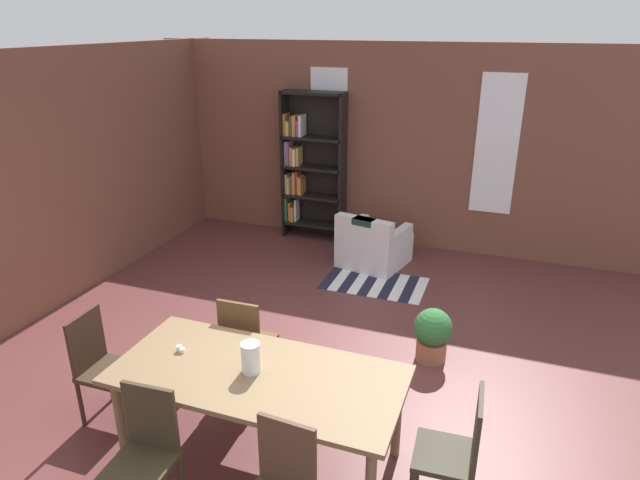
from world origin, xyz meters
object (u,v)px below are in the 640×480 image
dining_chair_head_right (457,450)px  vase_on_table (251,358)px  dining_chair_far_left (246,341)px  dining_chair_head_left (101,364)px  dining_chair_near_left (145,452)px  bookshelf_tall (308,166)px  dining_table (258,382)px  potted_plant_by_shelf (432,333)px  armchair_white (373,246)px

dining_chair_head_right → vase_on_table: bearing=-179.8°
dining_chair_head_right → dining_chair_far_left: size_ratio=1.00×
dining_chair_far_left → dining_chair_head_left: size_ratio=1.00×
dining_chair_near_left → bookshelf_tall: bearing=99.4°
dining_chair_head_right → dining_chair_near_left: bearing=-159.5°
dining_chair_far_left → bookshelf_tall: size_ratio=0.43×
dining_chair_head_right → dining_chair_far_left: same height
dining_table → dining_chair_head_right: dining_chair_head_right is taller
dining_chair_near_left → potted_plant_by_shelf: (1.48, 2.48, -0.22)m
dining_chair_head_right → dining_chair_far_left: bearing=159.7°
vase_on_table → dining_chair_far_left: vase_on_table is taller
potted_plant_by_shelf → dining_chair_far_left: bearing=-144.1°
potted_plant_by_shelf → dining_table: bearing=-119.4°
dining_table → vase_on_table: 0.20m
dining_chair_far_left → potted_plant_by_shelf: 1.83m
dining_table → dining_chair_far_left: bearing=123.7°
dining_chair_head_left → dining_chair_head_right: bearing=0.1°
vase_on_table → dining_chair_near_left: 0.91m
bookshelf_tall → dining_chair_head_right: bearing=-58.3°
dining_chair_head_left → bookshelf_tall: size_ratio=0.43×
vase_on_table → armchair_white: 3.82m
dining_chair_far_left → armchair_white: 3.09m
armchair_white → dining_table: bearing=-87.9°
dining_chair_near_left → dining_chair_head_left: bearing=143.3°
vase_on_table → dining_chair_head_right: bearing=0.2°
armchair_white → potted_plant_by_shelf: size_ratio=1.76×
dining_chair_head_right → potted_plant_by_shelf: size_ratio=1.75×
dining_chair_near_left → armchair_white: (0.34, 4.48, -0.23)m
dining_chair_near_left → dining_chair_far_left: bearing=89.8°
dining_chair_far_left → potted_plant_by_shelf: dining_chair_far_left is taller
bookshelf_tall → potted_plant_by_shelf: bookshelf_tall is taller
dining_chair_head_left → armchair_white: bearing=71.1°
dining_chair_head_right → armchair_white: 4.09m
dining_table → dining_chair_near_left: 0.87m
dining_chair_head_right → dining_chair_near_left: 2.04m
dining_table → potted_plant_by_shelf: dining_table is taller
vase_on_table → bookshelf_tall: 4.68m
dining_chair_far_left → armchair_white: (0.34, 3.07, -0.23)m
bookshelf_tall → armchair_white: (1.21, -0.71, -0.83)m
dining_chair_far_left → armchair_white: bearing=83.8°
dining_table → vase_on_table: size_ratio=9.12×
bookshelf_tall → armchair_white: bearing=-30.6°
bookshelf_tall → armchair_white: size_ratio=2.30×
dining_chair_far_left → dining_chair_near_left: same height
dining_table → potted_plant_by_shelf: size_ratio=3.88×
dining_chair_head_left → bookshelf_tall: bookshelf_tall is taller
dining_chair_head_left → potted_plant_by_shelf: 3.01m
vase_on_table → dining_chair_head_right: (1.48, 0.00, -0.37)m
armchair_white → dining_chair_near_left: bearing=-94.4°
dining_chair_head_right → dining_chair_near_left: same height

